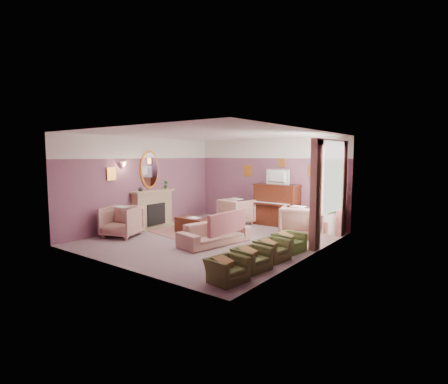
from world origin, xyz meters
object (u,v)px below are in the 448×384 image
Objects in this scene: floral_armchair_left at (236,210)px; floral_armchair_front at (121,220)px; sofa at (215,229)px; olive_chair_c at (272,246)px; floral_armchair_right at (298,220)px; olive_chair_d at (289,239)px; olive_chair_a at (227,266)px; side_table at (332,221)px; olive_chair_b at (252,255)px; piano at (277,205)px; television at (277,176)px; coffee_table at (193,225)px.

floral_armchair_front is (-1.57, -3.30, 0.00)m from floral_armchair_left.
sofa is 2.02× the size of floral_armchair_left.
floral_armchair_front reaches higher than sofa.
sofa is 1.85m from olive_chair_c.
olive_chair_d is (0.51, -1.56, -0.18)m from floral_armchair_right.
side_table is at bearing 88.85° from olive_chair_a.
olive_chair_d is (0.00, 2.46, 0.00)m from olive_chair_a.
floral_armchair_front reaches higher than olive_chair_b.
piano is at bearing 140.00° from floral_armchair_right.
olive_chair_b is (1.82, -1.13, -0.09)m from sofa.
piano is 1.49× the size of floral_armchair_left.
olive_chair_b is at bearing -67.84° from piano.
side_table is (0.61, 0.96, -0.12)m from floral_armchair_right.
floral_armchair_left reaches higher than olive_chair_d.
television is at bearing 141.43° from floral_armchair_right.
olive_chair_b reaches higher than coffee_table.
olive_chair_d is (3.11, -0.10, 0.07)m from coffee_table.
olive_chair_a and olive_chair_b have the same top height.
side_table is at bearing 57.72° from floral_armchair_right.
sofa is 2.71× the size of side_table.
floral_armchair_left reaches higher than olive_chair_b.
floral_armchair_right is (2.31, -0.33, 0.00)m from floral_armchair_left.
coffee_table is 4.02m from side_table.
side_table is (3.21, 2.42, 0.12)m from coffee_table.
coffee_table is 1.48× the size of olive_chair_c.
television is at bearing 124.23° from olive_chair_d.
sofa is at bearing -122.41° from side_table.
television is at bearing -179.94° from side_table.
side_table is (0.10, 2.52, 0.06)m from olive_chair_d.
television reaches higher than coffee_table.
olive_chair_d is at bearing -56.29° from piano.
television reaches higher than olive_chair_a.
side_table is (4.49, 3.93, -0.12)m from floral_armchair_front.
floral_armchair_left is at bearing -167.77° from side_table.
floral_armchair_left and floral_armchair_front have the same top height.
olive_chair_d is at bearing -1.79° from coffee_table.
olive_chair_c is at bearing -16.43° from coffee_table.
olive_chair_a is at bearing -13.43° from floral_armchair_front.
side_table is at bearing 37.06° from coffee_table.
coffee_table is 1.48× the size of olive_chair_d.
olive_chair_c is (0.00, 1.64, 0.00)m from olive_chair_a.
side_table is at bearing 12.23° from floral_armchair_left.
sofa is at bearing -164.38° from olive_chair_d.
olive_chair_a is (4.39, -1.05, -0.18)m from floral_armchair_front.
piano reaches higher than floral_armchair_left.
olive_chair_c is 0.97× the size of side_table.
coffee_table is 2.99m from floral_armchair_right.
floral_armchair_front reaches higher than olive_chair_a.
piano is 1.40× the size of coffee_table.
sofa is 2.80× the size of olive_chair_c.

